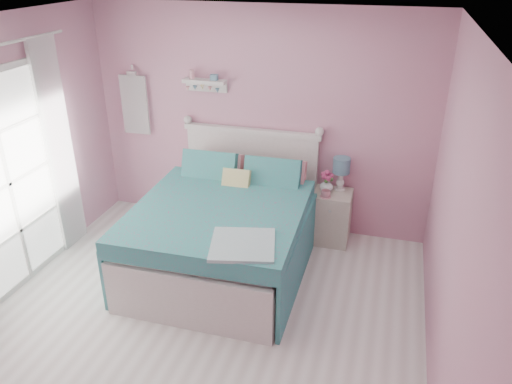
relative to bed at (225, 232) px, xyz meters
The scene contains 12 objects.
floor 1.26m from the bed, 86.38° to the right, with size 4.50×4.50×0.00m, color silver.
room_shell 1.67m from the bed, 86.38° to the right, with size 4.50×4.50×4.50m.
bed is the anchor object (origin of this frame).
nightstand 1.31m from the bed, 39.39° to the left, with size 0.43×0.42×0.62m.
table_lamp 1.50m from the bed, 41.26° to the left, with size 0.19×0.19×0.39m.
vase 1.29m from the bed, 42.54° to the left, with size 0.15×0.15×0.16m, color white.
teacup 1.20m from the bed, 36.53° to the left, with size 0.10×0.10×0.08m, color #CC8897.
roses 1.32m from the bed, 42.47° to the left, with size 0.14×0.11×0.12m.
wall_shelf 1.75m from the bed, 118.84° to the left, with size 0.50×0.15×0.25m.
hanging_dress 2.03m from the bed, 146.05° to the left, with size 0.34×0.03×0.72m, color white.
french_door 2.16m from the bed, 157.45° to the right, with size 0.04×1.32×2.16m.
curtain_far 2.00m from the bed, behind, with size 0.04×0.40×2.32m, color white.
Camera 1 is at (1.49, -3.10, 3.08)m, focal length 35.00 mm.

